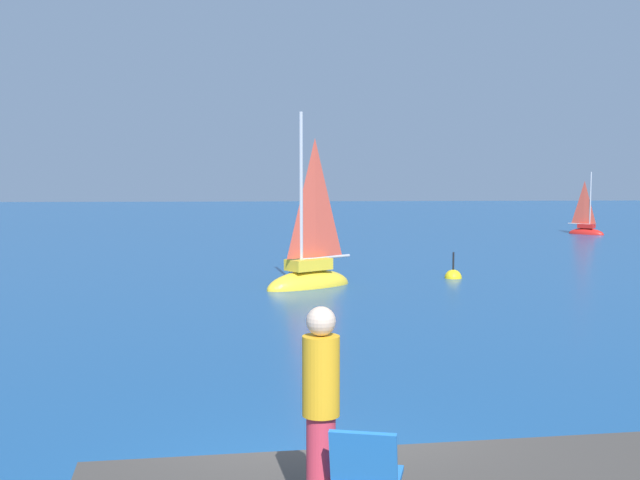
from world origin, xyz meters
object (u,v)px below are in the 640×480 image
sailboat_far (586,231)px  marker_buoy (453,278)px  sailboat_near (309,277)px  beach_chair (366,471)px  person_standing (321,407)px

sailboat_far → marker_buoy: sailboat_far is taller
sailboat_near → beach_chair: 19.12m
beach_chair → marker_buoy: bearing=0.3°
sailboat_near → sailboat_far: size_ratio=1.56×
sailboat_near → marker_buoy: 5.08m
sailboat_far → person_standing: size_ratio=2.28×
sailboat_near → sailboat_far: bearing=-165.2°
sailboat_near → beach_chair: (-0.50, -19.08, 1.08)m
sailboat_near → sailboat_far: (15.87, 19.06, -0.11)m
person_standing → beach_chair: 0.57m
person_standing → beach_chair: bearing=37.7°
sailboat_near → person_standing: (-0.81, -18.87, 1.50)m
sailboat_far → person_standing: sailboat_far is taller
marker_buoy → beach_chair: bearing=-104.2°
sailboat_near → marker_buoy: (4.77, 1.71, -0.30)m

